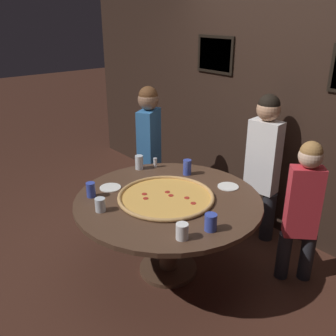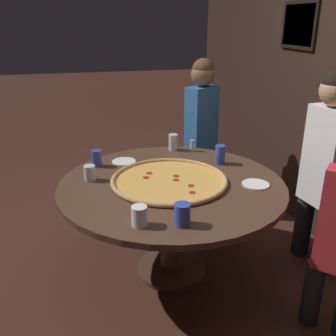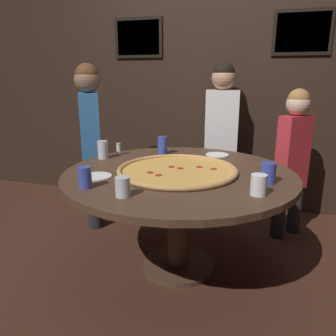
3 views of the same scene
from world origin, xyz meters
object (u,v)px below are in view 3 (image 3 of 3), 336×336
at_px(dining_table, 179,190).
at_px(giant_pizza, 177,170).
at_px(diner_far_right, 293,156).
at_px(drink_cup_near_right, 103,150).
at_px(diner_side_left, 221,131).
at_px(condiment_shaker, 119,149).
at_px(drink_cup_far_left, 163,145).
at_px(drink_cup_far_right, 85,177).
at_px(drink_cup_near_left, 123,187).
at_px(white_plate_far_back, 217,155).
at_px(drink_cup_beside_pizza, 268,173).
at_px(diner_centre_back, 91,137).
at_px(white_plate_beside_cup, 97,176).
at_px(drink_cup_front_edge, 259,185).

xyz_separation_m(dining_table, giant_pizza, (-0.01, -0.02, 0.14)).
bearing_deg(dining_table, giant_pizza, -119.17).
height_order(giant_pizza, diner_far_right, diner_far_right).
relative_size(drink_cup_near_right, diner_far_right, 0.11).
relative_size(diner_side_left, diner_far_right, 1.17).
bearing_deg(condiment_shaker, drink_cup_far_left, 19.66).
height_order(drink_cup_far_right, drink_cup_near_left, drink_cup_far_right).
xyz_separation_m(drink_cup_near_left, diner_far_right, (0.95, 1.34, -0.07)).
height_order(drink_cup_far_left, drink_cup_far_right, drink_cup_far_left).
bearing_deg(white_plate_far_back, condiment_shaker, -164.76).
relative_size(drink_cup_beside_pizza, diner_centre_back, 0.09).
distance_m(dining_table, white_plate_far_back, 0.59).
bearing_deg(white_plate_beside_cup, giant_pizza, 28.49).
bearing_deg(condiment_shaker, drink_cup_far_right, -78.53).
height_order(white_plate_beside_cup, diner_far_right, diner_far_right).
bearing_deg(drink_cup_near_right, drink_cup_front_edge, -22.77).
xyz_separation_m(white_plate_far_back, condiment_shaker, (-0.78, -0.21, 0.05)).
distance_m(dining_table, diner_centre_back, 1.13).
height_order(drink_cup_near_left, white_plate_beside_cup, drink_cup_near_left).
height_order(drink_cup_near_right, condiment_shaker, drink_cup_near_right).
relative_size(drink_cup_far_right, diner_centre_back, 0.09).
height_order(drink_cup_far_left, drink_cup_front_edge, drink_cup_far_left).
bearing_deg(diner_side_left, drink_cup_near_left, 72.59).
relative_size(drink_cup_near_left, diner_centre_back, 0.07).
relative_size(drink_cup_far_right, condiment_shaker, 1.31).
height_order(giant_pizza, drink_cup_near_right, drink_cup_near_right).
bearing_deg(diner_centre_back, condiment_shaker, -148.12).
relative_size(white_plate_beside_cup, condiment_shaker, 1.95).
height_order(giant_pizza, diner_centre_back, diner_centre_back).
distance_m(giant_pizza, diner_centre_back, 1.11).
xyz_separation_m(drink_cup_far_left, diner_far_right, (1.04, 0.33, -0.09)).
distance_m(drink_cup_beside_pizza, diner_far_right, 0.90).
bearing_deg(drink_cup_front_edge, drink_cup_near_right, 157.23).
bearing_deg(drink_cup_near_left, condiment_shaker, 116.04).
xyz_separation_m(giant_pizza, drink_cup_far_left, (-0.25, 0.47, 0.06)).
bearing_deg(white_plate_beside_cup, drink_cup_far_right, -79.07).
relative_size(white_plate_far_back, diner_side_left, 0.13).
xyz_separation_m(drink_cup_far_left, drink_cup_far_right, (-0.17, -0.94, -0.01)).
relative_size(drink_cup_front_edge, drink_cup_near_left, 1.06).
bearing_deg(giant_pizza, white_plate_beside_cup, -151.51).
bearing_deg(drink_cup_far_right, dining_table, 47.85).
bearing_deg(drink_cup_near_right, condiment_shaker, 66.84).
distance_m(drink_cup_far_right, condiment_shaker, 0.83).
distance_m(drink_cup_front_edge, white_plate_beside_cup, 1.01).
bearing_deg(drink_cup_far_left, drink_cup_near_left, -84.81).
relative_size(dining_table, diner_side_left, 1.05).
bearing_deg(drink_cup_near_right, dining_table, -15.39).
distance_m(white_plate_far_back, white_plate_beside_cup, 1.05).
relative_size(giant_pizza, diner_centre_back, 0.55).
xyz_separation_m(drink_cup_front_edge, condiment_shaker, (-1.13, 0.65, -0.01)).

